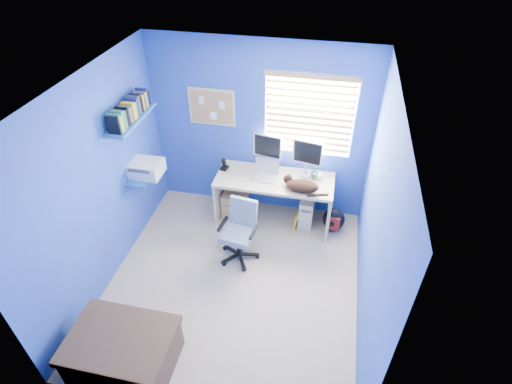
% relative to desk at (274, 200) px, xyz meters
% --- Properties ---
extents(floor, '(3.00, 3.20, 0.00)m').
position_rel_desk_xyz_m(floor, '(-0.28, -1.26, -0.37)').
color(floor, '#C1AD94').
rests_on(floor, ground).
extents(ceiling, '(3.00, 3.20, 0.00)m').
position_rel_desk_xyz_m(ceiling, '(-0.28, -1.26, 2.13)').
color(ceiling, white).
rests_on(ceiling, wall_back).
extents(wall_back, '(3.00, 0.01, 2.50)m').
position_rel_desk_xyz_m(wall_back, '(-0.28, 0.34, 0.88)').
color(wall_back, '#313FA5').
rests_on(wall_back, ground).
extents(wall_front, '(3.00, 0.01, 2.50)m').
position_rel_desk_xyz_m(wall_front, '(-0.28, -2.86, 0.88)').
color(wall_front, '#313FA5').
rests_on(wall_front, ground).
extents(wall_left, '(0.01, 3.20, 2.50)m').
position_rel_desk_xyz_m(wall_left, '(-1.78, -1.26, 0.88)').
color(wall_left, '#313FA5').
rests_on(wall_left, ground).
extents(wall_right, '(0.01, 3.20, 2.50)m').
position_rel_desk_xyz_m(wall_right, '(1.22, -1.26, 0.88)').
color(wall_right, '#313FA5').
rests_on(wall_right, ground).
extents(desk, '(1.60, 0.65, 0.74)m').
position_rel_desk_xyz_m(desk, '(0.00, 0.00, 0.00)').
color(desk, '#C3B389').
rests_on(desk, floor).
extents(laptop, '(0.35, 0.29, 0.22)m').
position_rel_desk_xyz_m(laptop, '(-0.14, -0.01, 0.48)').
color(laptop, silver).
rests_on(laptop, desk).
extents(monitor_left, '(0.41, 0.19, 0.54)m').
position_rel_desk_xyz_m(monitor_left, '(-0.15, 0.23, 0.64)').
color(monitor_left, silver).
rests_on(monitor_left, desk).
extents(monitor_right, '(0.42, 0.19, 0.54)m').
position_rel_desk_xyz_m(monitor_right, '(0.40, 0.18, 0.64)').
color(monitor_right, silver).
rests_on(monitor_right, desk).
extents(phone, '(0.11, 0.13, 0.17)m').
position_rel_desk_xyz_m(phone, '(-0.73, 0.08, 0.45)').
color(phone, black).
rests_on(phone, desk).
extents(mug, '(0.10, 0.09, 0.10)m').
position_rel_desk_xyz_m(mug, '(0.52, 0.12, 0.42)').
color(mug, '#2C6958').
rests_on(mug, desk).
extents(cd_spindle, '(0.13, 0.13, 0.07)m').
position_rel_desk_xyz_m(cd_spindle, '(0.56, 0.15, 0.41)').
color(cd_spindle, silver).
rests_on(cd_spindle, desk).
extents(cat, '(0.48, 0.38, 0.15)m').
position_rel_desk_xyz_m(cat, '(0.39, -0.19, 0.45)').
color(cat, black).
rests_on(cat, desk).
extents(tower_pc, '(0.20, 0.45, 0.45)m').
position_rel_desk_xyz_m(tower_pc, '(0.47, 0.08, -0.14)').
color(tower_pc, beige).
rests_on(tower_pc, floor).
extents(drawer_boxes, '(0.35, 0.28, 0.41)m').
position_rel_desk_xyz_m(drawer_boxes, '(-0.57, -0.02, -0.17)').
color(drawer_boxes, tan).
rests_on(drawer_boxes, floor).
extents(yellow_book, '(0.03, 0.17, 0.24)m').
position_rel_desk_xyz_m(yellow_book, '(0.33, -0.12, -0.25)').
color(yellow_book, yellow).
rests_on(yellow_book, floor).
extents(backpack, '(0.33, 0.26, 0.36)m').
position_rel_desk_xyz_m(backpack, '(0.86, -0.02, -0.19)').
color(backpack, black).
rests_on(backpack, floor).
extents(bed_corner, '(0.98, 0.69, 0.47)m').
position_rel_desk_xyz_m(bed_corner, '(-1.08, -2.50, -0.14)').
color(bed_corner, brown).
rests_on(bed_corner, floor).
extents(office_chair, '(0.54, 0.54, 0.83)m').
position_rel_desk_xyz_m(office_chair, '(-0.31, -0.79, -0.06)').
color(office_chair, black).
rests_on(office_chair, floor).
extents(window_blinds, '(1.15, 0.05, 1.10)m').
position_rel_desk_xyz_m(window_blinds, '(0.37, 0.31, 1.18)').
color(window_blinds, white).
rests_on(window_blinds, ground).
extents(corkboard, '(0.64, 0.02, 0.52)m').
position_rel_desk_xyz_m(corkboard, '(-0.93, 0.33, 1.18)').
color(corkboard, '#C3B389').
rests_on(corkboard, ground).
extents(wall_shelves, '(0.42, 0.90, 1.05)m').
position_rel_desk_xyz_m(wall_shelves, '(-1.64, -0.51, 1.06)').
color(wall_shelves, '#255EA4').
rests_on(wall_shelves, ground).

